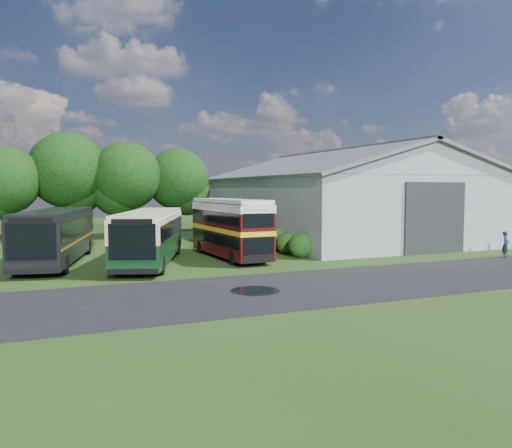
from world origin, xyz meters
name	(u,v)px	position (x,y,z in m)	size (l,w,h in m)	color
ground	(259,278)	(0.00, 0.00, 0.00)	(120.00, 120.00, 0.00)	#1C3C13
asphalt_road	(342,284)	(3.00, -3.00, 0.00)	(60.00, 8.00, 0.02)	black
puddle	(255,291)	(-1.50, -3.00, 0.00)	(2.20, 2.20, 0.01)	black
storage_shed	(340,193)	(15.00, 15.98, 4.17)	(18.80, 24.80, 8.15)	gray
tree_left_b	(4,180)	(-13.00, 23.50, 5.25)	(5.78, 5.78, 8.16)	black
tree_mid	(67,170)	(-8.00, 24.80, 6.18)	(6.80, 6.80, 9.60)	black
tree_right_a	(126,176)	(-3.00, 23.80, 5.69)	(6.26, 6.26, 8.83)	black
tree_right_b	(178,180)	(2.00, 24.60, 5.44)	(5.98, 5.98, 8.45)	black
shrub_front	(301,257)	(5.60, 6.00, 0.00)	(1.70, 1.70, 1.70)	#194714
shrub_mid	(287,254)	(5.60, 8.00, 0.00)	(1.60, 1.60, 1.60)	#194714
shrub_back	(275,250)	(5.60, 10.00, 0.00)	(1.80, 1.80, 1.80)	#194714
bus_green_single	(151,236)	(-4.13, 7.03, 1.70)	(6.45, 11.80, 3.19)	black
bus_maroon_double	(230,229)	(1.16, 7.57, 1.93)	(2.56, 9.04, 3.86)	black
bus_dark_single	(57,235)	(-9.35, 9.28, 1.73)	(5.23, 12.08, 3.25)	black
visitor_a	(506,245)	(17.88, 0.54, 0.86)	(0.63, 0.41, 1.72)	#172832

